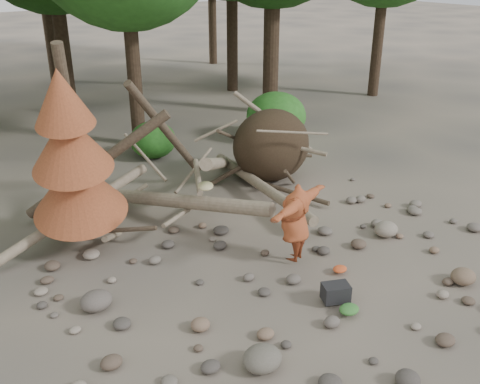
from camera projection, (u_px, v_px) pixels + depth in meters
ground at (305, 278)px, 10.32m from camera, size 120.00×120.00×0.00m
deadfall_pile at (256, 151)px, 14.16m from camera, size 8.55×5.24×3.30m
dead_conifer at (72, 159)px, 10.30m from camera, size 2.06×2.16×4.35m
bush_mid at (153, 140)px, 16.31m from camera, size 1.40×1.40×1.12m
bush_right at (276, 116)px, 17.87m from camera, size 2.00×2.00×1.60m
frisbee_thrower at (295, 222)px, 10.49m from camera, size 2.90×1.37×1.87m
backpack at (335, 295)px, 9.52m from camera, size 0.56×0.48×0.32m
cloth_green at (349, 312)px, 9.22m from camera, size 0.37×0.31×0.14m
cloth_orange at (340, 271)px, 10.44m from camera, size 0.30×0.24×0.11m
boulder_front_left at (262, 359)px, 7.98m from camera, size 0.61×0.55×0.37m
boulder_front_right at (463, 276)px, 10.10m from camera, size 0.49×0.44×0.30m
boulder_mid_right at (386, 229)px, 11.81m from camera, size 0.55×0.49×0.33m
boulder_mid_left at (96, 301)px, 9.34m from camera, size 0.57×0.51×0.34m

